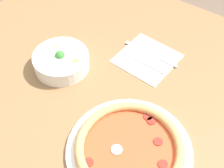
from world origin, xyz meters
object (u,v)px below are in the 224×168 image
Objects in this scene: pizza at (129,148)px; bowl at (61,60)px; fork at (143,63)px; knife at (153,55)px.

bowl reaches higher than pizza.
fork is (0.31, 0.15, -0.01)m from pizza.
pizza is 0.39m from bowl.
bowl is at bearing 46.37° from knife.
pizza reaches higher than fork.
bowl is (0.14, 0.36, 0.01)m from pizza.
knife is (0.22, -0.22, -0.03)m from bowl.
pizza is 1.64× the size of knife.
fork is at bearing -51.40° from bowl.
bowl reaches higher than fork.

